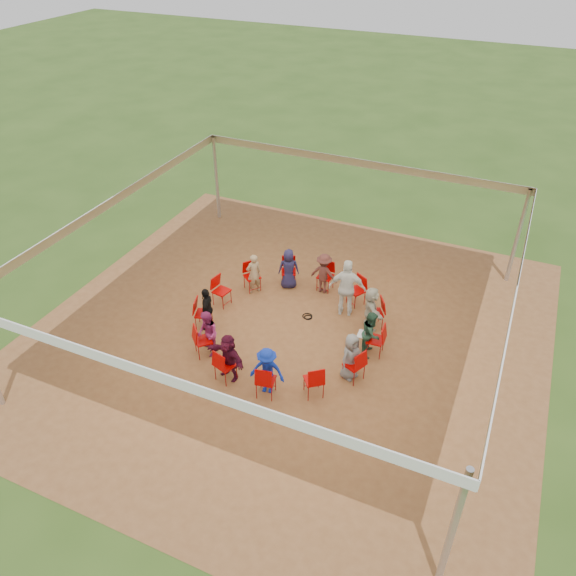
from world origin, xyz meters
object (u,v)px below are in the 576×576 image
at_px(chair_8, 203,340).
at_px(person_seated_2, 324,273).
at_px(chair_4, 289,272).
at_px(chair_10, 266,380).
at_px(person_seated_0, 371,333).
at_px(person_seated_5, 207,309).
at_px(chair_1, 375,313).
at_px(cable_coil, 308,317).
at_px(person_seated_6, 208,334).
at_px(chair_9, 225,365).
at_px(laptop, 365,333).
at_px(standing_person, 347,288).
at_px(chair_0, 375,340).
at_px(chair_12, 354,365).
at_px(person_seated_7, 229,357).
at_px(person_seated_8, 267,371).
at_px(chair_2, 356,291).
at_px(chair_11, 314,380).
at_px(person_seated_3, 289,269).
at_px(chair_5, 252,277).
at_px(person_seated_1, 371,308).
at_px(chair_7, 203,314).
at_px(chair_6, 222,291).
at_px(person_seated_9, 351,356).
at_px(person_seated_4, 254,274).

bearing_deg(chair_8, person_seated_2, 110.19).
height_order(chair_4, chair_10, same).
bearing_deg(person_seated_0, person_seated_5, 96.92).
relative_size(chair_1, cable_coil, 3.09).
xyz_separation_m(chair_4, person_seated_6, (-0.59, -3.65, 0.18)).
relative_size(chair_9, laptop, 2.61).
bearing_deg(standing_person, person_seated_6, 35.93).
distance_m(chair_0, chair_12, 1.10).
relative_size(person_seated_7, person_seated_8, 1.00).
bearing_deg(chair_9, chair_10, 13.85).
bearing_deg(chair_2, chair_12, 138.46).
height_order(chair_4, chair_11, same).
bearing_deg(chair_2, person_seated_3, 30.61).
distance_m(chair_12, person_seated_3, 4.20).
bearing_deg(person_seated_2, person_seated_8, 96.92).
bearing_deg(chair_9, person_seated_5, 149.39).
distance_m(chair_5, person_seated_1, 3.70).
bearing_deg(chair_7, person_seated_7, 30.61).
bearing_deg(chair_9, chair_2, 83.08).
bearing_deg(chair_1, standing_person, 44.27).
height_order(chair_1, chair_12, same).
relative_size(chair_5, person_seated_7, 0.72).
height_order(chair_6, person_seated_2, person_seated_2).
distance_m(cable_coil, laptop, 2.06).
relative_size(chair_4, person_seated_9, 0.72).
height_order(person_seated_4, laptop, person_seated_4).
relative_size(chair_11, laptop, 2.61).
distance_m(chair_4, chair_8, 3.79).
height_order(person_seated_1, person_seated_2, same).
distance_m(chair_6, laptop, 4.30).
relative_size(chair_0, person_seated_6, 0.72).
relative_size(person_seated_7, laptop, 3.63).
relative_size(chair_2, standing_person, 0.52).
height_order(chair_4, cable_coil, chair_4).
bearing_deg(person_seated_5, cable_coil, 106.03).
bearing_deg(chair_2, person_seated_8, 110.19).
bearing_deg(person_seated_6, chair_11, 39.81).
xyz_separation_m(chair_4, chair_11, (2.38, -3.91, 0.00)).
height_order(chair_0, person_seated_6, person_seated_6).
xyz_separation_m(chair_2, chair_10, (-0.77, -4.24, 0.00)).
bearing_deg(chair_8, chair_1, 83.08).
xyz_separation_m(chair_0, chair_12, (-0.20, -1.09, 0.00)).
bearing_deg(chair_8, person_seated_8, 30.61).
relative_size(chair_12, standing_person, 0.52).
relative_size(chair_4, person_seated_6, 0.72).
distance_m(chair_6, chair_8, 2.14).
xyz_separation_m(chair_10, person_seated_9, (1.57, 1.37, 0.18)).
bearing_deg(person_seated_1, person_seated_2, 27.69).
relative_size(chair_0, laptop, 2.61).
distance_m(chair_6, standing_person, 3.53).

